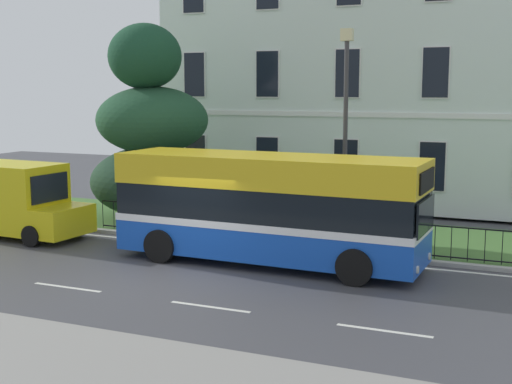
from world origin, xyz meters
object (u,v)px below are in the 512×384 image
object	(u,v)px
single_decker_bus	(269,207)
white_panel_van	(8,198)
evergreen_tree	(153,143)
georgian_townhouse	(376,44)
litter_bin	(214,218)
street_lamp_post	(345,123)

from	to	relation	value
single_decker_bus	white_panel_van	bearing A→B (deg)	-179.46
evergreen_tree	white_panel_van	world-z (taller)	evergreen_tree
evergreen_tree	single_decker_bus	world-z (taller)	evergreen_tree
georgian_townhouse	evergreen_tree	bearing A→B (deg)	-124.50
georgian_townhouse	evergreen_tree	distance (m)	11.47
litter_bin	evergreen_tree	bearing A→B (deg)	153.89
evergreen_tree	litter_bin	xyz separation A→B (m)	(3.33, -1.63, -2.27)
georgian_townhouse	evergreen_tree	size ratio (longest dim) A/B	2.40
georgian_townhouse	single_decker_bus	size ratio (longest dim) A/B	1.94
street_lamp_post	white_panel_van	bearing A→B (deg)	-167.32
single_decker_bus	street_lamp_post	bearing A→B (deg)	62.63
georgian_townhouse	single_decker_bus	world-z (taller)	georgian_townhouse
litter_bin	street_lamp_post	bearing A→B (deg)	0.52
evergreen_tree	street_lamp_post	distance (m)	8.00
evergreen_tree	single_decker_bus	xyz separation A→B (m)	(6.35, -4.20, -1.32)
georgian_townhouse	litter_bin	bearing A→B (deg)	-104.76
white_panel_van	single_decker_bus	bearing A→B (deg)	2.72
evergreen_tree	street_lamp_post	bearing A→B (deg)	-11.58
evergreen_tree	litter_bin	size ratio (longest dim) A/B	6.51
georgian_townhouse	white_panel_van	bearing A→B (deg)	-125.74
single_decker_bus	street_lamp_post	xyz separation A→B (m)	(1.43, 2.61, 2.27)
street_lamp_post	litter_bin	distance (m)	5.49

